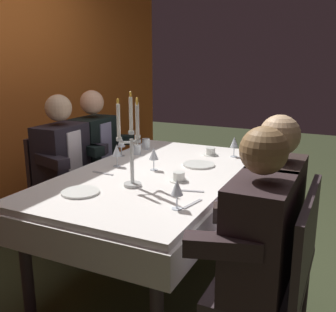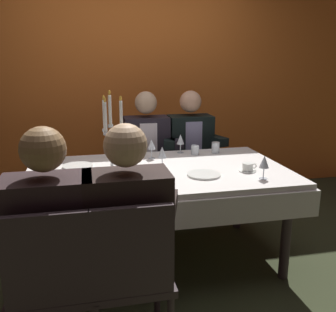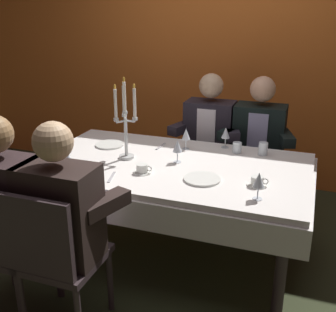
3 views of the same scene
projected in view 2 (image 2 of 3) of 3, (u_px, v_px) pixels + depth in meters
ground_plane at (159, 260)px, 2.95m from camera, size 12.00×12.00×0.00m
back_wall at (130, 76)px, 4.18m from camera, size 6.00×0.12×2.70m
dining_table at (158, 185)px, 2.79m from camera, size 1.94×1.14×0.74m
candelabra at (111, 137)px, 2.62m from camera, size 0.15×0.17×0.59m
dinner_plate_0 at (204, 174)px, 2.62m from camera, size 0.24×0.24×0.01m
dinner_plate_1 at (78, 166)px, 2.83m from camera, size 0.23×0.23×0.01m
wine_glass_0 at (78, 176)px, 2.22m from camera, size 0.07×0.07×0.16m
wine_glass_1 at (180, 140)px, 3.23m from camera, size 0.07×0.07×0.16m
wine_glass_2 at (264, 163)px, 2.52m from camera, size 0.07×0.07×0.16m
wine_glass_3 at (162, 153)px, 2.77m from camera, size 0.07×0.07×0.16m
wine_glass_4 at (152, 145)px, 3.04m from camera, size 0.07×0.07×0.16m
water_tumbler_0 at (195, 150)px, 3.19m from camera, size 0.07×0.07×0.08m
water_tumbler_1 at (216, 148)px, 3.24m from camera, size 0.07×0.07×0.09m
coffee_cup_0 at (248, 168)px, 2.71m from camera, size 0.13×0.12×0.06m
coffee_cup_1 at (147, 176)px, 2.51m from camera, size 0.13×0.12×0.06m
fork_0 at (96, 196)px, 2.22m from camera, size 0.17×0.05×0.01m
spoon_1 at (127, 188)px, 2.35m from camera, size 0.06×0.17×0.01m
fork_2 at (127, 160)px, 3.01m from camera, size 0.03×0.17×0.01m
seated_diner_0 at (50, 231)px, 1.78m from camera, size 0.63×0.48×1.24m
seated_diner_1 at (128, 224)px, 1.86m from camera, size 0.63×0.48×1.24m
seated_diner_2 at (146, 144)px, 3.61m from camera, size 0.63×0.48×1.24m
seated_diner_3 at (190, 142)px, 3.70m from camera, size 0.63×0.48×1.24m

